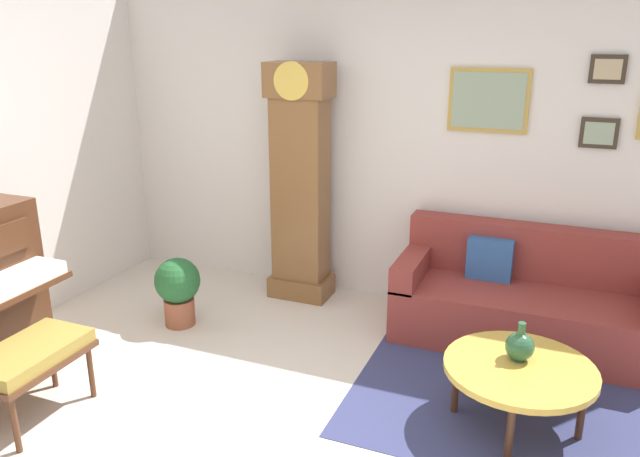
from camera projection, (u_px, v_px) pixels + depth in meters
name	position (u px, v px, depth m)	size (l,w,h in m)	color
wall_back	(396.00, 138.00, 5.16)	(5.30, 0.13, 2.80)	silver
area_rug	(518.00, 407.00, 3.92)	(2.10, 1.50, 0.01)	navy
piano_bench	(30.00, 358.00, 3.70)	(0.42, 0.70, 0.48)	#4C2B19
grandfather_clock	(300.00, 190.00, 5.28)	(0.52, 0.34, 2.03)	brown
couch	(525.00, 301.00, 4.69)	(1.90, 0.80, 0.84)	maroon
coffee_table	(520.00, 370.00, 3.63)	(0.88, 0.88, 0.40)	gold
green_jug	(520.00, 346.00, 3.67)	(0.17, 0.17, 0.24)	#234C33
potted_plant	(178.00, 287.00, 4.92)	(0.36, 0.36, 0.56)	#935138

